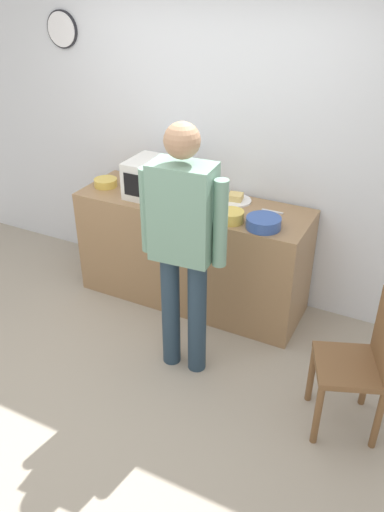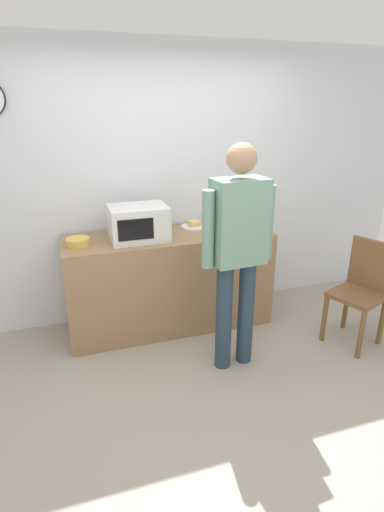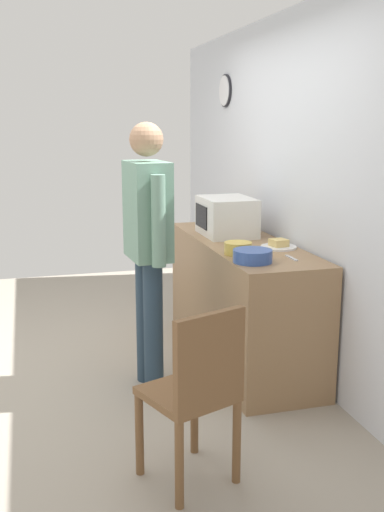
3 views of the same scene
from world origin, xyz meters
TOP-DOWN VIEW (x-y plane):
  - ground_plane at (0.00, 0.00)m, footprint 6.00×6.00m
  - back_wall at (-0.00, 1.60)m, footprint 5.40×0.13m
  - kitchen_counter at (-0.03, 1.22)m, footprint 1.91×0.62m
  - microwave at (-0.31, 1.19)m, footprint 0.50×0.39m
  - sandwich_plate at (0.27, 1.38)m, footprint 0.26×0.26m
  - salad_bowl at (0.63, 1.04)m, footprint 0.25×0.25m
  - cereal_bowl at (0.38, 1.03)m, footprint 0.19×0.19m
  - mixing_bowl at (-0.84, 1.18)m, footprint 0.20×0.20m
  - fork_utensil at (-0.33, 1.43)m, footprint 0.10×0.16m
  - spoon_utensil at (0.60, 1.33)m, footprint 0.17×0.02m
  - person_standing at (0.30, 0.43)m, footprint 0.59×0.27m
  - wooden_chair at (1.52, 0.41)m, footprint 0.52×0.52m

SIDE VIEW (x-z plane):
  - ground_plane at x=0.00m, z-range 0.00..0.00m
  - kitchen_counter at x=-0.03m, z-range 0.00..0.92m
  - wooden_chair at x=1.52m, z-range 0.05..0.99m
  - fork_utensil at x=-0.33m, z-range 0.92..0.93m
  - spoon_utensil at x=0.60m, z-range 0.92..0.93m
  - sandwich_plate at x=0.27m, z-range 0.91..0.97m
  - mixing_bowl at x=-0.84m, z-range 0.92..0.99m
  - salad_bowl at x=0.63m, z-range 0.92..1.00m
  - cereal_bowl at x=0.38m, z-range 0.92..1.00m
  - person_standing at x=0.30m, z-range 0.16..1.96m
  - microwave at x=-0.31m, z-range 0.92..1.22m
  - back_wall at x=0.00m, z-range 0.00..2.60m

